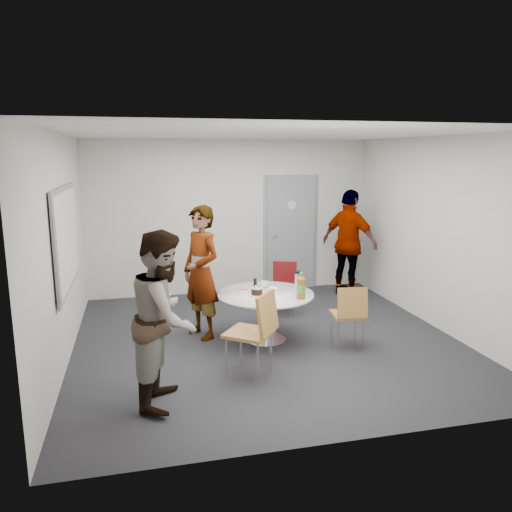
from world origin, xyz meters
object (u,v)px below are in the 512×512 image
object	(u,v)px
door	(291,233)
person_main	(201,272)
chair_far	(284,282)
person_left	(165,318)
whiteboard	(67,238)
person_right	(349,243)
chair_near_left	(257,326)
chair_near_right	(350,311)
table	(269,299)

from	to	relation	value
door	person_main	distance (m)	2.86
chair_far	person_left	bearing A→B (deg)	72.06
door	person_main	xyz separation A→B (m)	(-1.92, -2.12, -0.13)
whiteboard	person_right	distance (m)	4.71
whiteboard	person_main	xyz separation A→B (m)	(1.64, 0.16, -0.55)
whiteboard	person_left	world-z (taller)	whiteboard
chair_far	person_right	distance (m)	1.63
person_left	person_right	size ratio (longest dim) A/B	0.94
door	whiteboard	size ratio (longest dim) A/B	1.12
whiteboard	person_main	distance (m)	1.74
door	chair_near_left	distance (m)	3.87
chair_near_left	person_main	world-z (taller)	person_main
chair_near_right	chair_far	distance (m)	1.64
table	person_right	world-z (taller)	person_right
person_left	person_right	distance (m)	4.61
table	door	bearing A→B (deg)	66.70
door	table	size ratio (longest dim) A/B	1.68
chair_far	door	bearing A→B (deg)	-89.90
table	person_right	bearing A→B (deg)	43.23
whiteboard	chair_far	world-z (taller)	whiteboard
chair_near_right	chair_far	size ratio (longest dim) A/B	1.02
person_main	door	bearing A→B (deg)	109.35
door	table	bearing A→B (deg)	-113.30
door	person_right	size ratio (longest dim) A/B	1.14
person_right	chair_near_right	bearing A→B (deg)	124.60
person_main	person_right	distance (m)	3.11
whiteboard	table	bearing A→B (deg)	-5.46
table	person_right	distance (m)	2.68
chair_near_left	person_right	bearing A→B (deg)	-2.10
chair_near_right	person_right	xyz separation A→B (m)	(1.00, 2.31, 0.43)
table	chair_far	xyz separation A→B (m)	(0.55, 1.10, -0.08)
table	person_main	xyz separation A→B (m)	(-0.83, 0.39, 0.32)
table	chair_near_left	bearing A→B (deg)	-111.50
chair_near_right	chair_far	world-z (taller)	chair_near_right
door	whiteboard	bearing A→B (deg)	-147.34
door	person_left	size ratio (longest dim) A/B	1.21
door	person_main	bearing A→B (deg)	-132.05
door	chair_near_right	world-z (taller)	door
door	chair_near_right	distance (m)	3.06
person_main	person_right	world-z (taller)	person_right
chair_near_right	chair_far	bearing A→B (deg)	111.16
chair_far	chair_near_left	bearing A→B (deg)	86.77
door	person_right	xyz separation A→B (m)	(0.85, -0.70, -0.10)
chair_far	person_left	xyz separation A→B (m)	(-1.96, -2.44, 0.38)
chair_far	person_left	size ratio (longest dim) A/B	0.47
person_left	person_right	bearing A→B (deg)	-31.75
chair_far	person_main	size ratio (longest dim) A/B	0.45
person_right	door	bearing A→B (deg)	18.59
person_right	person_left	bearing A→B (deg)	101.37
whiteboard	person_main	world-z (taller)	whiteboard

